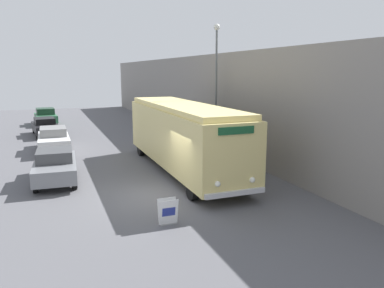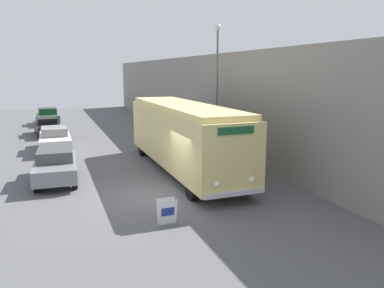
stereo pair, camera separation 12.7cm
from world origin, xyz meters
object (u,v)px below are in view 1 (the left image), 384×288
object	(u,v)px
vintage_bus	(183,134)
parked_car_far	(45,126)
parked_car_mid	(54,139)
streetlamp	(216,74)
parked_car_near	(55,165)
parked_car_distant	(46,116)
sign_board	(168,212)

from	to	relation	value
vintage_bus	parked_car_far	bearing A→B (deg)	114.76
parked_car_mid	parked_car_far	xyz separation A→B (m)	(-0.50, 6.43, -0.04)
streetlamp	parked_car_far	size ratio (longest dim) A/B	1.67
parked_car_near	parked_car_distant	bearing A→B (deg)	93.91
streetlamp	parked_car_mid	xyz separation A→B (m)	(-9.25, 4.76, -4.12)
parked_car_mid	parked_car_distant	size ratio (longest dim) A/B	1.12
parked_car_mid	parked_car_distant	xyz separation A→B (m)	(-0.42, 12.98, 0.02)
vintage_bus	sign_board	distance (m)	6.97
streetlamp	vintage_bus	bearing A→B (deg)	-137.14
parked_car_near	parked_car_mid	bearing A→B (deg)	92.26
streetlamp	parked_car_far	distance (m)	15.42
parked_car_mid	parked_car_far	bearing A→B (deg)	94.33
parked_car_near	parked_car_far	size ratio (longest dim) A/B	0.93
streetlamp	parked_car_distant	size ratio (longest dim) A/B	1.86
sign_board	parked_car_mid	bearing A→B (deg)	103.15
streetlamp	parked_car_distant	xyz separation A→B (m)	(-9.67, 17.75, -4.10)
vintage_bus	streetlamp	bearing A→B (deg)	42.86
sign_board	parked_car_far	distance (m)	20.74
parked_car_distant	vintage_bus	bearing A→B (deg)	-77.07
sign_board	parked_car_far	size ratio (longest dim) A/B	0.19
sign_board	parked_car_mid	world-z (taller)	parked_car_mid
parked_car_mid	parked_car_far	size ratio (longest dim) A/B	1.01
vintage_bus	parked_car_far	size ratio (longest dim) A/B	2.48
vintage_bus	streetlamp	size ratio (longest dim) A/B	1.49
streetlamp	parked_car_mid	size ratio (longest dim) A/B	1.66
vintage_bus	parked_car_mid	size ratio (longest dim) A/B	2.47
vintage_bus	parked_car_distant	world-z (taller)	vintage_bus
parked_car_far	parked_car_distant	world-z (taller)	parked_car_distant
parked_car_near	parked_car_distant	size ratio (longest dim) A/B	1.04
sign_board	streetlamp	size ratio (longest dim) A/B	0.11
vintage_bus	parked_car_distant	distance (m)	21.74
sign_board	parked_car_far	xyz separation A→B (m)	(-3.76, 20.39, 0.31)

